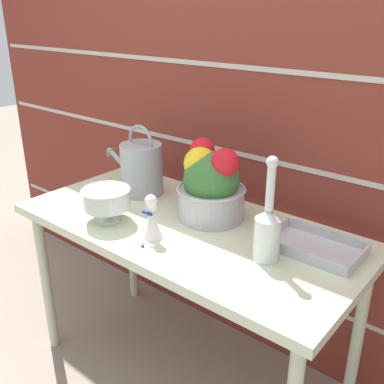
# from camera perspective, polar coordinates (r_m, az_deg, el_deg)

# --- Properties ---
(ground_plane) EXTENTS (12.00, 12.00, 0.00)m
(ground_plane) POSITION_cam_1_polar(r_m,az_deg,el_deg) (2.15, -0.59, -22.02)
(ground_plane) COLOR gray
(brick_wall) EXTENTS (3.60, 0.08, 2.20)m
(brick_wall) POSITION_cam_1_polar(r_m,az_deg,el_deg) (1.91, 7.56, 10.12)
(brick_wall) COLOR maroon
(brick_wall) RESTS_ON ground_plane
(patio_table) EXTENTS (1.35, 0.65, 0.74)m
(patio_table) POSITION_cam_1_polar(r_m,az_deg,el_deg) (1.74, -0.68, -6.18)
(patio_table) COLOR beige
(patio_table) RESTS_ON ground_plane
(watering_can) EXTENTS (0.33, 0.18, 0.31)m
(watering_can) POSITION_cam_1_polar(r_m,az_deg,el_deg) (1.96, -6.48, 3.05)
(watering_can) COLOR #93999E
(watering_can) RESTS_ON patio_table
(crystal_pedestal_bowl) EXTENTS (0.19, 0.19, 0.13)m
(crystal_pedestal_bowl) POSITION_cam_1_polar(r_m,az_deg,el_deg) (1.73, -10.81, -0.92)
(crystal_pedestal_bowl) COLOR silver
(crystal_pedestal_bowl) RESTS_ON patio_table
(flower_planter) EXTENTS (0.27, 0.27, 0.30)m
(flower_planter) POSITION_cam_1_polar(r_m,az_deg,el_deg) (1.71, 2.38, 0.94)
(flower_planter) COLOR #ADADB2
(flower_planter) RESTS_ON patio_table
(glass_decanter) EXTENTS (0.09, 0.09, 0.35)m
(glass_decanter) POSITION_cam_1_polar(r_m,az_deg,el_deg) (1.45, 9.58, -4.65)
(glass_decanter) COLOR silver
(glass_decanter) RESTS_ON patio_table
(figurine_vase) EXTENTS (0.08, 0.08, 0.17)m
(figurine_vase) POSITION_cam_1_polar(r_m,az_deg,el_deg) (1.59, -5.15, -3.65)
(figurine_vase) COLOR white
(figurine_vase) RESTS_ON patio_table
(wire_tray) EXTENTS (0.31, 0.20, 0.04)m
(wire_tray) POSITION_cam_1_polar(r_m,az_deg,el_deg) (1.58, 15.27, -6.80)
(wire_tray) COLOR #B7B7BC
(wire_tray) RESTS_ON patio_table
(fallen_petal) EXTENTS (0.01, 0.01, 0.01)m
(fallen_petal) POSITION_cam_1_polar(r_m,az_deg,el_deg) (1.56, -6.29, -6.82)
(fallen_petal) COLOR red
(fallen_petal) RESTS_ON patio_table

